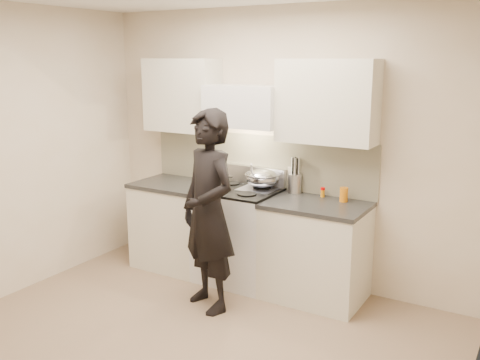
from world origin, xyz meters
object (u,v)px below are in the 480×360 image
at_px(stove, 239,235).
at_px(wok, 263,178).
at_px(utensil_crock, 295,182).
at_px(counter_right, 315,251).
at_px(person, 208,211).

relative_size(stove, wok, 2.25).
xyz_separation_m(stove, utensil_crock, (0.49, 0.25, 0.55)).
height_order(stove, counter_right, stove).
relative_size(wok, person, 0.24).
bearing_deg(utensil_crock, person, -114.10).
relative_size(counter_right, wok, 2.16).
height_order(counter_right, utensil_crock, utensil_crock).
bearing_deg(person, wok, 106.33).
bearing_deg(stove, utensil_crock, 26.48).
relative_size(wok, utensil_crock, 1.22).
xyz_separation_m(counter_right, utensil_crock, (-0.34, 0.25, 0.57)).
xyz_separation_m(counter_right, person, (-0.74, -0.66, 0.44)).
bearing_deg(counter_right, wok, 168.25).
relative_size(utensil_crock, person, 0.19).
relative_size(stove, utensil_crock, 2.74).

